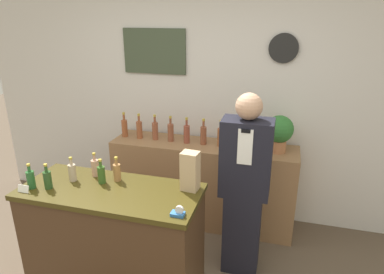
% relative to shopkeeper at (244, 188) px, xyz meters
% --- Properties ---
extents(back_wall, '(5.20, 0.09, 2.70)m').
position_rel_shopkeeper_xyz_m(back_wall, '(-0.63, 0.93, 0.54)').
color(back_wall, silver).
rests_on(back_wall, ground_plane).
extents(back_shelf, '(1.94, 0.46, 0.91)m').
position_rel_shopkeeper_xyz_m(back_shelf, '(-0.52, 0.64, -0.36)').
color(back_shelf, '#8E6642').
rests_on(back_shelf, ground_plane).
extents(display_counter, '(1.37, 0.58, 0.96)m').
position_rel_shopkeeper_xyz_m(display_counter, '(-0.94, -0.57, -0.33)').
color(display_counter, '#422B19').
rests_on(display_counter, ground_plane).
extents(shopkeeper, '(0.41, 0.26, 1.63)m').
position_rel_shopkeeper_xyz_m(shopkeeper, '(0.00, 0.00, 0.00)').
color(shopkeeper, black).
rests_on(shopkeeper, ground_plane).
extents(potted_plant, '(0.27, 0.27, 0.37)m').
position_rel_shopkeeper_xyz_m(potted_plant, '(0.24, 0.64, 0.31)').
color(potted_plant, '#B27047').
rests_on(potted_plant, back_shelf).
extents(paper_bag, '(0.13, 0.12, 0.30)m').
position_rel_shopkeeper_xyz_m(paper_bag, '(-0.36, -0.40, 0.30)').
color(paper_bag, tan).
rests_on(paper_bag, display_counter).
extents(tape_dispenser, '(0.09, 0.06, 0.07)m').
position_rel_shopkeeper_xyz_m(tape_dispenser, '(-0.34, -0.77, 0.17)').
color(tape_dispenser, '#2D66A8').
rests_on(tape_dispenser, display_counter).
extents(price_card_left, '(0.09, 0.02, 0.06)m').
position_rel_shopkeeper_xyz_m(price_card_left, '(-1.52, -0.78, 0.18)').
color(price_card_left, white).
rests_on(price_card_left, display_counter).
extents(counter_bottle_0, '(0.06, 0.06, 0.20)m').
position_rel_shopkeeper_xyz_m(counter_bottle_0, '(-1.51, -0.71, 0.22)').
color(counter_bottle_0, '#265A2A').
rests_on(counter_bottle_0, display_counter).
extents(counter_bottle_1, '(0.06, 0.06, 0.20)m').
position_rel_shopkeeper_xyz_m(counter_bottle_1, '(-1.39, -0.68, 0.22)').
color(counter_bottle_1, '#284A21').
rests_on(counter_bottle_1, display_counter).
extents(counter_bottle_2, '(0.06, 0.06, 0.20)m').
position_rel_shopkeeper_xyz_m(counter_bottle_2, '(-1.28, -0.52, 0.22)').
color(counter_bottle_2, tan).
rests_on(counter_bottle_2, display_counter).
extents(counter_bottle_3, '(0.06, 0.06, 0.20)m').
position_rel_shopkeeper_xyz_m(counter_bottle_3, '(-1.16, -0.39, 0.22)').
color(counter_bottle_3, tan).
rests_on(counter_bottle_3, display_counter).
extents(counter_bottle_4, '(0.06, 0.06, 0.20)m').
position_rel_shopkeeper_xyz_m(counter_bottle_4, '(-1.05, -0.49, 0.22)').
color(counter_bottle_4, '#325620').
rests_on(counter_bottle_4, display_counter).
extents(counter_bottle_5, '(0.06, 0.06, 0.20)m').
position_rel_shopkeeper_xyz_m(counter_bottle_5, '(-0.95, -0.42, 0.22)').
color(counter_bottle_5, '#9E6D3D').
rests_on(counter_bottle_5, display_counter).
extents(shelf_bottle_0, '(0.06, 0.06, 0.28)m').
position_rel_shopkeeper_xyz_m(shelf_bottle_0, '(-1.41, 0.65, 0.20)').
color(shelf_bottle_0, brown).
rests_on(shelf_bottle_0, back_shelf).
extents(shelf_bottle_1, '(0.06, 0.06, 0.28)m').
position_rel_shopkeeper_xyz_m(shelf_bottle_1, '(-1.23, 0.64, 0.20)').
color(shelf_bottle_1, brown).
rests_on(shelf_bottle_1, back_shelf).
extents(shelf_bottle_2, '(0.06, 0.06, 0.28)m').
position_rel_shopkeeper_xyz_m(shelf_bottle_2, '(-1.05, 0.65, 0.20)').
color(shelf_bottle_2, brown).
rests_on(shelf_bottle_2, back_shelf).
extents(shelf_bottle_3, '(0.06, 0.06, 0.28)m').
position_rel_shopkeeper_xyz_m(shelf_bottle_3, '(-0.87, 0.65, 0.20)').
color(shelf_bottle_3, brown).
rests_on(shelf_bottle_3, back_shelf).
extents(shelf_bottle_4, '(0.06, 0.06, 0.28)m').
position_rel_shopkeeper_xyz_m(shelf_bottle_4, '(-0.70, 0.64, 0.20)').
color(shelf_bottle_4, brown).
rests_on(shelf_bottle_4, back_shelf).
extents(shelf_bottle_5, '(0.06, 0.06, 0.28)m').
position_rel_shopkeeper_xyz_m(shelf_bottle_5, '(-0.52, 0.65, 0.20)').
color(shelf_bottle_5, brown).
rests_on(shelf_bottle_5, back_shelf).
extents(shelf_bottle_6, '(0.06, 0.06, 0.28)m').
position_rel_shopkeeper_xyz_m(shelf_bottle_6, '(-0.34, 0.65, 0.20)').
color(shelf_bottle_6, brown).
rests_on(shelf_bottle_6, back_shelf).
extents(shelf_bottle_7, '(0.06, 0.06, 0.28)m').
position_rel_shopkeeper_xyz_m(shelf_bottle_7, '(-0.16, 0.63, 0.20)').
color(shelf_bottle_7, brown).
rests_on(shelf_bottle_7, back_shelf).
extents(shelf_bottle_8, '(0.06, 0.06, 0.28)m').
position_rel_shopkeeper_xyz_m(shelf_bottle_8, '(0.02, 0.63, 0.20)').
color(shelf_bottle_8, brown).
rests_on(shelf_bottle_8, back_shelf).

